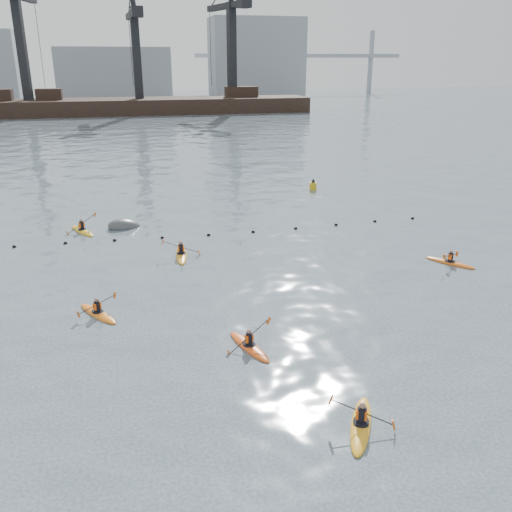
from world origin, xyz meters
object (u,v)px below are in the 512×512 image
object	(u,v)px
kayaker_4	(450,262)
kayaker_2	(98,313)
mooring_buoy	(125,227)
kayaker_5	(82,230)
kayaker_1	(361,424)
nav_buoy	(313,186)
kayaker_3	(181,254)
kayaker_0	(249,346)

from	to	relation	value
kayaker_4	kayaker_2	bearing A→B (deg)	-28.98
mooring_buoy	kayaker_5	bearing A→B (deg)	-172.79
kayaker_1	kayaker_4	distance (m)	16.38
kayaker_4	mooring_buoy	size ratio (longest dim) A/B	1.15
kayaker_2	mooring_buoy	world-z (taller)	kayaker_2
kayaker_2	nav_buoy	world-z (taller)	nav_buoy
kayaker_1	mooring_buoy	xyz separation A→B (m)	(-6.98, 23.79, -0.09)
kayaker_3	mooring_buoy	xyz separation A→B (m)	(-3.17, 6.69, -0.10)
kayaker_5	mooring_buoy	size ratio (longest dim) A/B	1.33
kayaker_3	nav_buoy	distance (m)	19.59
kayaker_5	nav_buoy	xyz separation A→B (m)	(19.16, 8.12, 0.25)
kayaker_3	mooring_buoy	size ratio (longest dim) A/B	1.41
kayaker_1	kayaker_3	xyz separation A→B (m)	(-3.81, 17.10, 0.00)
kayaker_5	mooring_buoy	distance (m)	2.81
kayaker_3	kayaker_5	distance (m)	8.70
kayaker_1	nav_buoy	xyz separation A→B (m)	(9.40, 31.57, 0.25)
nav_buoy	kayaker_4	bearing A→B (deg)	-85.67
kayaker_5	mooring_buoy	xyz separation A→B (m)	(2.79, 0.35, -0.10)
mooring_buoy	kayaker_2	bearing A→B (deg)	-95.65
kayaker_0	kayaker_3	world-z (taller)	kayaker_0
kayaker_3	kayaker_4	distance (m)	15.44
kayaker_1	kayaker_4	world-z (taller)	kayaker_1
kayaker_1	kayaker_2	world-z (taller)	kayaker_1
kayaker_3	kayaker_4	size ratio (longest dim) A/B	1.22
kayaker_4	nav_buoy	xyz separation A→B (m)	(-1.46, 19.30, 0.26)
kayaker_5	kayaker_1	bearing A→B (deg)	-94.53
kayaker_0	kayaker_4	size ratio (longest dim) A/B	1.09
kayaker_2	kayaker_4	distance (m)	19.29
kayaker_2	mooring_buoy	bearing A→B (deg)	52.40
mooring_buoy	nav_buoy	size ratio (longest dim) A/B	2.04
kayaker_3	kayaker_4	bearing A→B (deg)	-13.38
nav_buoy	kayaker_5	bearing A→B (deg)	-157.02
kayaker_2	mooring_buoy	xyz separation A→B (m)	(1.35, 13.61, -0.09)
kayaker_3	nav_buoy	size ratio (longest dim) A/B	2.86
nav_buoy	mooring_buoy	bearing A→B (deg)	-154.61
kayaker_4	kayaker_5	xyz separation A→B (m)	(-20.62, 11.18, 0.01)
kayaker_2	kayaker_0	bearing A→B (deg)	-68.94
kayaker_1	kayaker_2	xyz separation A→B (m)	(-8.32, 10.18, -0.01)
kayaker_3	mooring_buoy	distance (m)	7.41
kayaker_1	kayaker_5	bearing A→B (deg)	140.85
kayaker_2	kayaker_4	xyz separation A→B (m)	(19.18, 2.08, -0.00)
kayaker_0	kayaker_5	xyz separation A→B (m)	(-7.44, 17.78, 0.01)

